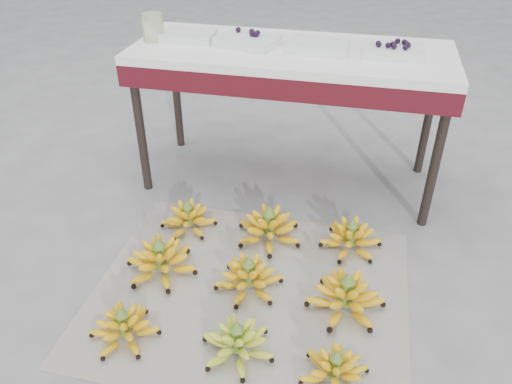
% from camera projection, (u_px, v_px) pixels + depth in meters
% --- Properties ---
extents(ground, '(60.00, 60.00, 0.00)m').
position_uv_depth(ground, '(218.00, 299.00, 1.99)').
color(ground, slate).
rests_on(ground, ground).
extents(newspaper_mat, '(1.25, 1.05, 0.01)m').
position_uv_depth(newspaper_mat, '(250.00, 292.00, 2.02)').
color(newspaper_mat, white).
rests_on(newspaper_mat, ground).
extents(bunch_front_left, '(0.26, 0.26, 0.15)m').
position_uv_depth(bunch_front_left, '(124.00, 327.00, 1.80)').
color(bunch_front_left, yellow).
rests_on(bunch_front_left, newspaper_mat).
extents(bunch_front_center, '(0.30, 0.30, 0.16)m').
position_uv_depth(bunch_front_center, '(237.00, 343.00, 1.74)').
color(bunch_front_center, '#8DA532').
rests_on(bunch_front_center, newspaper_mat).
extents(bunch_front_right, '(0.30, 0.30, 0.14)m').
position_uv_depth(bunch_front_right, '(335.00, 370.00, 1.65)').
color(bunch_front_right, yellow).
rests_on(bunch_front_right, newspaper_mat).
extents(bunch_mid_left, '(0.34, 0.34, 0.18)m').
position_uv_depth(bunch_mid_left, '(161.00, 261.00, 2.09)').
color(bunch_mid_left, yellow).
rests_on(bunch_mid_left, newspaper_mat).
extents(bunch_mid_center, '(0.28, 0.28, 0.17)m').
position_uv_depth(bunch_mid_center, '(249.00, 277.00, 2.01)').
color(bunch_mid_center, yellow).
rests_on(bunch_mid_center, newspaper_mat).
extents(bunch_mid_right, '(0.37, 0.37, 0.18)m').
position_uv_depth(bunch_mid_right, '(346.00, 297.00, 1.91)').
color(bunch_mid_right, yellow).
rests_on(bunch_mid_right, newspaper_mat).
extents(bunch_back_left, '(0.31, 0.31, 0.16)m').
position_uv_depth(bunch_back_left, '(188.00, 218.00, 2.35)').
color(bunch_back_left, yellow).
rests_on(bunch_back_left, newspaper_mat).
extents(bunch_back_center, '(0.40, 0.40, 0.18)m').
position_uv_depth(bunch_back_center, '(269.00, 228.00, 2.27)').
color(bunch_back_center, yellow).
rests_on(bunch_back_center, newspaper_mat).
extents(bunch_back_right, '(0.28, 0.28, 0.17)m').
position_uv_depth(bunch_back_right, '(351.00, 238.00, 2.22)').
color(bunch_back_right, yellow).
rests_on(bunch_back_right, newspaper_mat).
extents(vendor_table, '(1.52, 0.61, 0.73)m').
position_uv_depth(vendor_table, '(291.00, 65.00, 2.40)').
color(vendor_table, black).
rests_on(vendor_table, ground).
extents(tray_far_left, '(0.26, 0.19, 0.04)m').
position_uv_depth(tray_far_left, '(189.00, 36.00, 2.44)').
color(tray_far_left, silver).
rests_on(tray_far_left, vendor_table).
extents(tray_left, '(0.32, 0.26, 0.07)m').
position_uv_depth(tray_left, '(248.00, 41.00, 2.37)').
color(tray_left, silver).
rests_on(tray_left, vendor_table).
extents(tray_right, '(0.28, 0.20, 0.04)m').
position_uv_depth(tray_right, '(319.00, 46.00, 2.31)').
color(tray_right, silver).
rests_on(tray_right, vendor_table).
extents(tray_far_right, '(0.27, 0.19, 0.07)m').
position_uv_depth(tray_far_right, '(393.00, 50.00, 2.25)').
color(tray_far_right, silver).
rests_on(tray_far_right, vendor_table).
extents(glass_jar, '(0.12, 0.12, 0.13)m').
position_uv_depth(glass_jar, '(153.00, 27.00, 2.42)').
color(glass_jar, '#E0F2C0').
rests_on(glass_jar, vendor_table).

